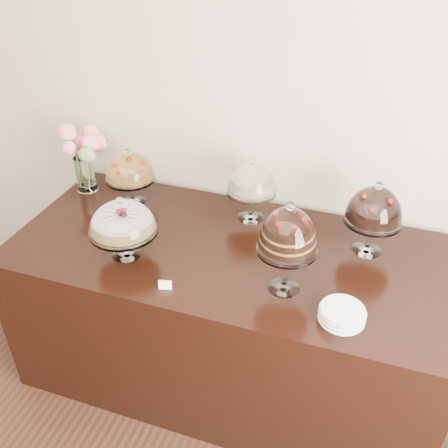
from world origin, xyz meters
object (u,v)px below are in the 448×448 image
(cake_stand_sugar_sponge, at_px, (122,221))
(cake_stand_fruit_tart, at_px, (130,169))
(cake_stand_dark_choco, at_px, (375,209))
(cake_stand_cheesecake, at_px, (252,182))
(display_counter, at_px, (227,313))
(cake_stand_choco_layer, at_px, (288,234))
(plate_stack, at_px, (342,314))
(flower_vase, at_px, (84,150))

(cake_stand_sugar_sponge, xyz_separation_m, cake_stand_fruit_tart, (-0.20, 0.46, 0.01))
(cake_stand_dark_choco, bearing_deg, cake_stand_cheesecake, 171.24)
(cake_stand_sugar_sponge, bearing_deg, display_counter, 24.04)
(display_counter, bearing_deg, cake_stand_cheesecake, 84.35)
(cake_stand_choco_layer, distance_m, cake_stand_cheesecake, 0.60)
(cake_stand_cheesecake, height_order, plate_stack, cake_stand_cheesecake)
(flower_vase, bearing_deg, plate_stack, -21.67)
(display_counter, xyz_separation_m, cake_stand_dark_choco, (0.67, 0.22, 0.70))
(cake_stand_fruit_tart, relative_size, plate_stack, 1.78)
(cake_stand_sugar_sponge, bearing_deg, cake_stand_choco_layer, 0.41)
(cake_stand_dark_choco, height_order, cake_stand_fruit_tart, cake_stand_dark_choco)
(cake_stand_sugar_sponge, height_order, flower_vase, flower_vase)
(cake_stand_cheesecake, xyz_separation_m, flower_vase, (-1.01, -0.00, 0.02))
(cake_stand_fruit_tart, xyz_separation_m, flower_vase, (-0.32, 0.06, 0.04))
(cake_stand_sugar_sponge, xyz_separation_m, flower_vase, (-0.52, 0.52, 0.05))
(cake_stand_fruit_tart, bearing_deg, flower_vase, 169.98)
(cake_stand_cheesecake, height_order, flower_vase, flower_vase)
(cake_stand_choco_layer, bearing_deg, flower_vase, 158.81)
(plate_stack, bearing_deg, cake_stand_cheesecake, 132.56)
(plate_stack, bearing_deg, cake_stand_dark_choco, 84.41)
(display_counter, relative_size, cake_stand_sugar_sponge, 6.63)
(cake_stand_sugar_sponge, relative_size, plate_stack, 1.75)
(cake_stand_cheesecake, distance_m, cake_stand_fruit_tart, 0.70)
(cake_stand_fruit_tart, distance_m, flower_vase, 0.33)
(cake_stand_sugar_sponge, height_order, cake_stand_fruit_tart, cake_stand_fruit_tart)
(cake_stand_fruit_tart, relative_size, flower_vase, 0.81)
(cake_stand_sugar_sponge, distance_m, cake_stand_cheesecake, 0.71)
(cake_stand_choco_layer, height_order, cake_stand_dark_choco, cake_stand_choco_layer)
(display_counter, distance_m, cake_stand_cheesecake, 0.74)
(display_counter, relative_size, cake_stand_choco_layer, 4.82)
(cake_stand_sugar_sponge, relative_size, cake_stand_choco_layer, 0.73)
(cake_stand_sugar_sponge, xyz_separation_m, cake_stand_cheesecake, (0.49, 0.52, 0.03))
(display_counter, bearing_deg, flower_vase, 162.35)
(cake_stand_sugar_sponge, distance_m, cake_stand_dark_choco, 1.20)
(cake_stand_choco_layer, relative_size, cake_stand_fruit_tart, 1.35)
(display_counter, xyz_separation_m, cake_stand_fruit_tart, (-0.66, 0.26, 0.66))
(display_counter, bearing_deg, cake_stand_dark_choco, 17.90)
(display_counter, relative_size, cake_stand_fruit_tart, 6.52)
(display_counter, height_order, plate_stack, plate_stack)
(display_counter, distance_m, cake_stand_choco_layer, 0.84)
(cake_stand_fruit_tart, distance_m, plate_stack, 1.41)
(plate_stack, bearing_deg, cake_stand_sugar_sponge, 173.76)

